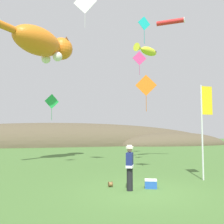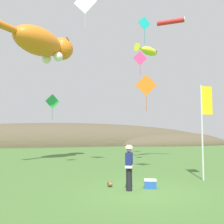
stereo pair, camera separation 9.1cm
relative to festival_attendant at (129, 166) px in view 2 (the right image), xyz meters
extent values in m
plane|color=#477033|center=(0.35, -0.29, -0.95)|extent=(120.00, 120.00, 0.00)
ellipsoid|color=brown|center=(0.35, 33.00, -0.95)|extent=(57.96, 10.48, 7.53)
ellipsoid|color=brown|center=(18.75, 29.10, -0.95)|extent=(20.21, 7.59, 4.38)
cylinder|color=black|center=(0.00, 0.00, -0.51)|extent=(0.24, 0.24, 0.88)
cube|color=navy|center=(0.00, 0.00, 0.23)|extent=(0.40, 0.47, 0.60)
cube|color=white|center=(0.00, 0.00, -0.01)|extent=(0.43, 0.49, 0.10)
sphere|color=tan|center=(0.00, 0.00, 0.64)|extent=(0.20, 0.20, 0.20)
cylinder|color=beige|center=(0.00, 0.00, 0.73)|extent=(0.30, 0.30, 0.09)
cylinder|color=beige|center=(0.00, 0.00, 0.79)|extent=(0.20, 0.20, 0.07)
cylinder|color=olive|center=(-0.55, 0.86, -0.84)|extent=(0.14, 0.17, 0.17)
cylinder|color=brown|center=(-0.62, 0.86, -0.84)|extent=(0.02, 0.22, 0.22)
cylinder|color=brown|center=(-0.48, 0.86, -0.84)|extent=(0.02, 0.22, 0.22)
cube|color=blue|center=(0.97, 0.16, -0.80)|extent=(0.57, 0.48, 0.30)
cube|color=white|center=(0.97, 0.16, -0.62)|extent=(0.58, 0.49, 0.06)
cylinder|color=silver|center=(4.11, 1.03, 1.34)|extent=(0.08, 0.08, 4.59)
cube|color=yellow|center=(4.43, 1.03, 2.88)|extent=(0.60, 0.03, 1.40)
ellipsoid|color=orange|center=(-3.73, 9.14, 7.93)|extent=(4.53, 4.48, 1.99)
ellipsoid|color=white|center=(-3.59, 9.28, 7.57)|extent=(2.79, 2.75, 1.10)
sphere|color=orange|center=(-1.87, 10.93, 8.13)|extent=(1.79, 1.79, 1.79)
cone|color=#522A0A|center=(-2.21, 11.29, 8.78)|extent=(0.90, 0.90, 0.60)
cone|color=#522A0A|center=(-1.53, 10.58, 8.78)|extent=(0.90, 0.90, 0.60)
sphere|color=white|center=(-3.10, 10.59, 7.08)|extent=(0.72, 0.72, 0.72)
sphere|color=white|center=(-2.26, 9.72, 7.08)|extent=(0.72, 0.72, 0.72)
ellipsoid|color=yellow|center=(4.77, 8.46, 7.73)|extent=(1.92, 1.44, 0.64)
cone|color=yellow|center=(3.70, 7.90, 7.73)|extent=(0.82, 0.84, 0.64)
cone|color=yellow|center=(4.82, 8.48, 8.01)|extent=(0.40, 0.40, 0.30)
sphere|color=black|center=(5.40, 8.53, 7.79)|extent=(0.15, 0.15, 0.15)
cylinder|color=red|center=(6.04, 7.23, 9.78)|extent=(1.89, 1.51, 0.36)
torus|color=white|center=(6.88, 6.62, 9.78)|extent=(0.31, 0.39, 0.44)
cube|color=white|center=(-0.88, 5.56, 9.48)|extent=(1.37, 0.72, 1.53)
cylinder|color=black|center=(-0.88, 5.57, 9.48)|extent=(0.92, 0.49, 0.02)
cube|color=#A9A9A9|center=(-0.88, 5.56, 8.27)|extent=(0.03, 0.02, 0.90)
cube|color=#E53F8C|center=(5.41, 11.94, 8.23)|extent=(1.35, 0.14, 1.36)
cylinder|color=black|center=(5.41, 11.95, 8.23)|extent=(0.91, 0.10, 0.02)
cube|color=#A02C62|center=(5.41, 11.94, 7.10)|extent=(0.03, 0.01, 0.90)
cube|color=orange|center=(2.42, 3.78, 4.03)|extent=(1.18, 0.44, 1.24)
cylinder|color=black|center=(2.42, 3.79, 4.03)|extent=(0.79, 0.30, 0.02)
cube|color=#A95011|center=(2.42, 3.78, 2.96)|extent=(0.03, 0.02, 0.90)
cube|color=green|center=(-2.57, 10.89, 3.76)|extent=(1.13, 0.42, 1.19)
cylinder|color=black|center=(-2.57, 10.90, 3.76)|extent=(0.76, 0.29, 0.02)
cube|color=#1A7C35|center=(-2.57, 10.89, 2.71)|extent=(0.03, 0.02, 0.90)
cube|color=#19BFBF|center=(3.00, 5.28, 8.45)|extent=(0.94, 0.16, 0.95)
cylinder|color=black|center=(3.00, 5.29, 8.45)|extent=(0.63, 0.11, 0.02)
cube|color=#118585|center=(3.00, 5.28, 7.53)|extent=(0.03, 0.01, 0.90)
camera|label=1|loc=(-3.44, -9.38, 1.35)|focal=40.00mm
camera|label=2|loc=(-3.35, -9.40, 1.35)|focal=40.00mm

